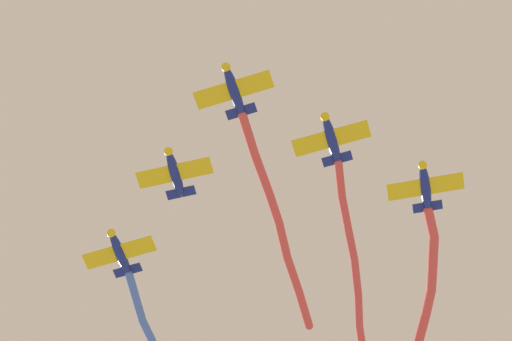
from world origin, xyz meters
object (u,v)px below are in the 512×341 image
Objects in this scene: airplane_lead at (234,90)px; airplane_trail at (120,252)px; airplane_left_wing at (331,138)px; airplane_slot at (425,186)px; airplane_right_wing at (175,173)px.

airplane_lead is 1.00× the size of airplane_trail.
airplane_lead is at bearing -45.35° from airplane_left_wing.
airplane_lead is 1.00× the size of airplane_left_wing.
airplane_trail reaches higher than airplane_slot.
airplane_trail is (14.51, 7.40, 0.00)m from airplane_lead.
airplane_right_wing is at bearing -128.49° from airplane_lead.
airplane_right_wing reaches higher than airplane_slot.
airplane_lead reaches higher than airplane_slot.
airplane_slot is at bearing 134.61° from airplane_left_wing.
airplane_left_wing is at bearing 89.27° from airplane_right_wing.
airplane_slot is (2.91, -7.61, -0.30)m from airplane_left_wing.
airplane_lead is 0.99× the size of airplane_right_wing.
airplane_right_wing reaches higher than airplane_lead.
airplane_lead and airplane_left_wing have the same top height.
airplane_trail is (7.26, 3.71, -0.30)m from airplane_right_wing.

